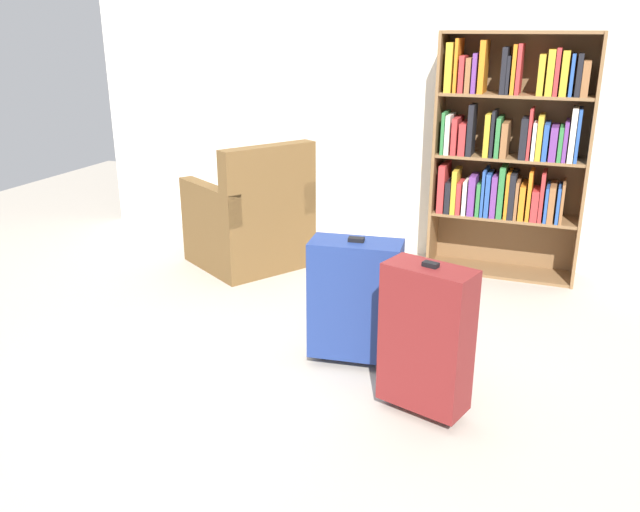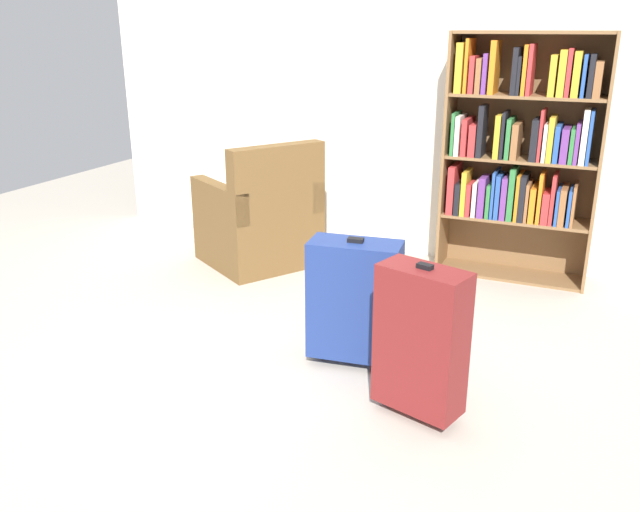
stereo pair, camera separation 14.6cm
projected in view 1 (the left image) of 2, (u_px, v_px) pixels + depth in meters
The scene contains 7 objects.
ground_plane at pixel (269, 378), 3.23m from camera, with size 8.58×8.58×0.00m, color #B2A899.
back_wall at pixel (392, 76), 4.70m from camera, with size 4.90×0.10×2.60m, color silver.
bookshelf at pixel (509, 148), 4.34m from camera, with size 0.99×0.33×1.62m.
armchair at pixel (251, 222), 4.68m from camera, with size 0.96×0.96×0.90m.
mug at pixel (319, 263), 4.66m from camera, with size 0.12×0.08×0.10m.
suitcase_navy_blue at pixel (355, 299), 3.28m from camera, with size 0.47×0.27×0.67m.
suitcase_dark_red at pixel (426, 338), 2.82m from camera, with size 0.42×0.29×0.72m.
Camera 1 is at (1.24, -2.57, 1.64)m, focal length 36.77 mm.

